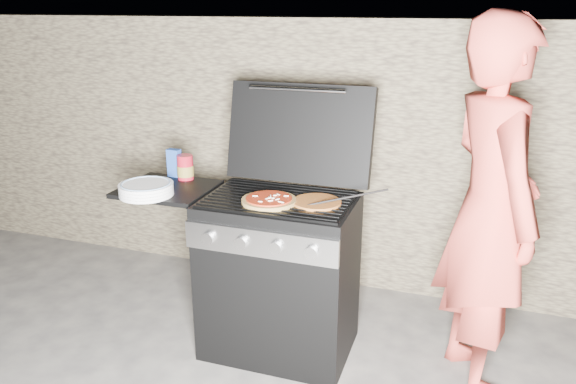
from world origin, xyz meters
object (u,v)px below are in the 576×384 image
(sauce_jar, at_px, (185,167))
(person, at_px, (490,212))
(pizza_topped, at_px, (269,200))
(gas_grill, at_px, (238,269))

(sauce_jar, bearing_deg, person, -3.14)
(sauce_jar, height_order, person, person)
(pizza_topped, bearing_deg, sauce_jar, 157.78)
(sauce_jar, xyz_separation_m, person, (1.69, -0.09, -0.04))
(sauce_jar, bearing_deg, pizza_topped, -22.22)
(gas_grill, height_order, sauce_jar, sauce_jar)
(pizza_topped, relative_size, sauce_jar, 1.95)
(gas_grill, distance_m, pizza_topped, 0.53)
(pizza_topped, relative_size, person, 0.15)
(sauce_jar, relative_size, person, 0.08)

